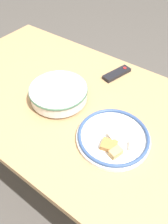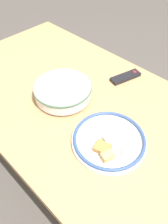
# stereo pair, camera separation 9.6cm
# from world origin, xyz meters

# --- Properties ---
(ground_plane) EXTENTS (8.00, 8.00, 0.00)m
(ground_plane) POSITION_xyz_m (0.00, 0.00, 0.00)
(ground_plane) COLOR #4C4742
(dining_table) EXTENTS (1.57, 0.87, 0.75)m
(dining_table) POSITION_xyz_m (0.00, 0.00, 0.67)
(dining_table) COLOR tan
(dining_table) RESTS_ON ground_plane
(noodle_bowl) EXTENTS (0.28, 0.28, 0.08)m
(noodle_bowl) POSITION_xyz_m (-0.06, -0.05, 0.80)
(noodle_bowl) COLOR silver
(noodle_bowl) RESTS_ON dining_table
(food_plate) EXTENTS (0.31, 0.31, 0.05)m
(food_plate) POSITION_xyz_m (0.28, -0.10, 0.77)
(food_plate) COLOR white
(food_plate) RESTS_ON dining_table
(tv_remote) EXTENTS (0.10, 0.18, 0.02)m
(tv_remote) POSITION_xyz_m (0.07, 0.29, 0.76)
(tv_remote) COLOR black
(tv_remote) RESTS_ON dining_table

